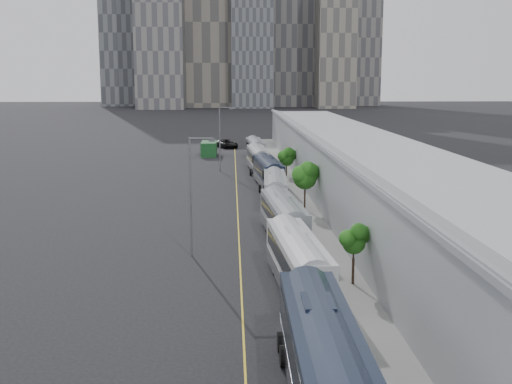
{
  "coord_description": "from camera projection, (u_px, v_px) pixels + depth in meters",
  "views": [
    {
      "loc": [
        -2.06,
        -7.46,
        13.7
      ],
      "look_at": [
        0.24,
        53.34,
        3.0
      ],
      "focal_mm": 45.0,
      "sensor_mm": 36.0,
      "label": 1
    }
  ],
  "objects": [
    {
      "name": "sidewalk",
      "position": [
        343.0,
        217.0,
        64.24
      ],
      "size": [
        10.0,
        170.0,
        0.12
      ],
      "primitive_type": "cube",
      "color": "gray",
      "rests_on": "ground"
    },
    {
      "name": "lane_line",
      "position": [
        238.0,
        219.0,
        63.86
      ],
      "size": [
        0.12,
        160.0,
        0.02
      ],
      "primitive_type": "cube",
      "color": "gold",
      "rests_on": "ground"
    },
    {
      "name": "depot",
      "position": [
        383.0,
        183.0,
        63.79
      ],
      "size": [
        12.45,
        160.4,
        7.2
      ],
      "color": "gray",
      "rests_on": "ground"
    },
    {
      "name": "skyline",
      "position": [
        229.0,
        4.0,
        319.91
      ],
      "size": [
        145.0,
        64.0,
        120.0
      ],
      "color": "slate",
      "rests_on": "ground"
    },
    {
      "name": "bus_1",
      "position": [
        322.0,
        365.0,
        27.29
      ],
      "size": [
        3.06,
        13.82,
        4.03
      ],
      "rotation": [
        0.0,
        0.0,
        -0.01
      ],
      "color": "black",
      "rests_on": "ground"
    },
    {
      "name": "bus_2",
      "position": [
        298.0,
        266.0,
        42.19
      ],
      "size": [
        3.41,
        12.88,
        3.72
      ],
      "rotation": [
        0.0,
        0.0,
        0.07
      ],
      "color": "silver",
      "rests_on": "ground"
    },
    {
      "name": "bus_3",
      "position": [
        283.0,
        222.0,
        55.36
      ],
      "size": [
        3.41,
        12.81,
        3.7
      ],
      "rotation": [
        0.0,
        0.0,
        0.07
      ],
      "color": "gray",
      "rests_on": "ground"
    },
    {
      "name": "bus_4",
      "position": [
        275.0,
        192.0,
        70.63
      ],
      "size": [
        2.98,
        12.07,
        3.5
      ],
      "rotation": [
        0.0,
        0.0,
        -0.05
      ],
      "color": "#999CA2",
      "rests_on": "ground"
    },
    {
      "name": "bus_5",
      "position": [
        268.0,
        175.0,
        82.97
      ],
      "size": [
        3.48,
        12.81,
        3.7
      ],
      "rotation": [
        0.0,
        0.0,
        0.07
      ],
      "color": "black",
      "rests_on": "ground"
    },
    {
      "name": "bus_6",
      "position": [
        258.0,
        161.0,
        97.05
      ],
      "size": [
        3.22,
        12.71,
        3.68
      ],
      "rotation": [
        0.0,
        0.0,
        0.05
      ],
      "color": "#B2B2B4",
      "rests_on": "ground"
    },
    {
      "name": "bus_7",
      "position": [
        255.0,
        150.0,
        111.99
      ],
      "size": [
        3.07,
        12.29,
        3.56
      ],
      "rotation": [
        0.0,
        0.0,
        0.05
      ],
      "color": "gray",
      "rests_on": "ground"
    },
    {
      "name": "tree_1",
      "position": [
        354.0,
        240.0,
        42.62
      ],
      "size": [
        1.56,
        1.56,
        4.0
      ],
      "color": "black",
      "rests_on": "ground"
    },
    {
      "name": "tree_2",
      "position": [
        305.0,
        174.0,
        66.78
      ],
      "size": [
        2.5,
        2.5,
        5.24
      ],
      "color": "black",
      "rests_on": "ground"
    },
    {
      "name": "tree_3",
      "position": [
        287.0,
        156.0,
        90.97
      ],
      "size": [
        2.19,
        2.19,
        4.05
      ],
      "color": "black",
      "rests_on": "ground"
    },
    {
      "name": "street_lamp_near",
      "position": [
        193.0,
        189.0,
        49.62
      ],
      "size": [
        2.04,
        0.22,
        9.34
      ],
      "color": "#59595E",
      "rests_on": "ground"
    },
    {
      "name": "street_lamp_far",
      "position": [
        221.0,
        135.0,
        95.83
      ],
      "size": [
        2.04,
        0.22,
        9.68
      ],
      "color": "#59595E",
      "rests_on": "ground"
    },
    {
      "name": "shipping_container",
      "position": [
        209.0,
        149.0,
        116.59
      ],
      "size": [
        2.8,
        6.72,
        2.56
      ],
      "primitive_type": "cube",
      "rotation": [
        0.0,
        0.0,
        -0.01
      ],
      "color": "#14421C",
      "rests_on": "ground"
    },
    {
      "name": "suv",
      "position": [
        227.0,
        144.0,
        129.87
      ],
      "size": [
        5.2,
        6.87,
        1.73
      ],
      "primitive_type": "imported",
      "rotation": [
        0.0,
        0.0,
        0.43
      ],
      "color": "black",
      "rests_on": "ground"
    }
  ]
}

